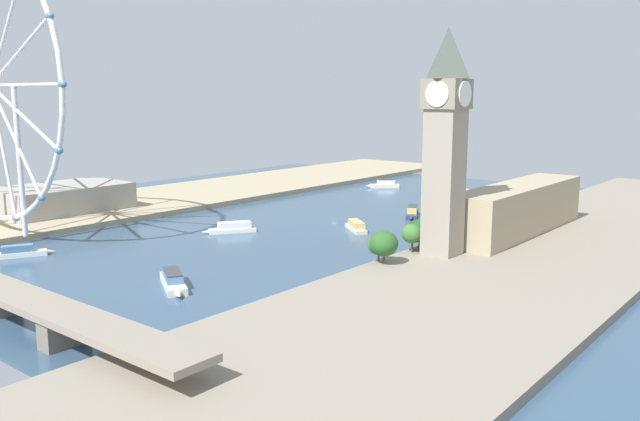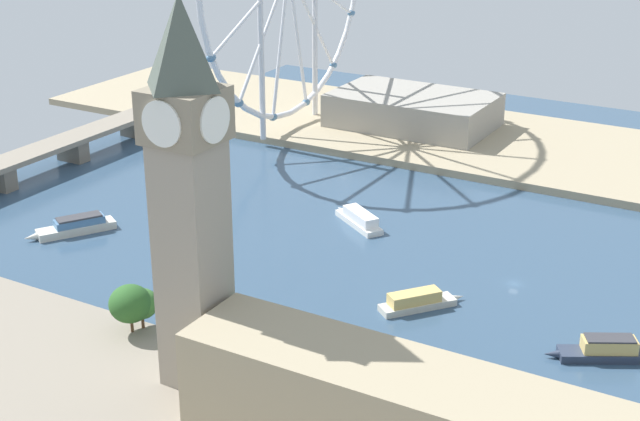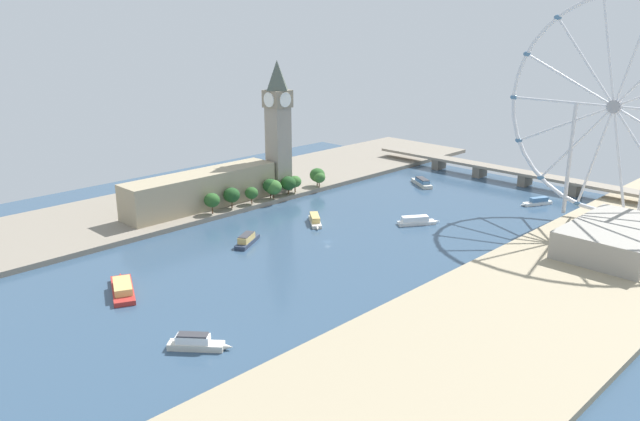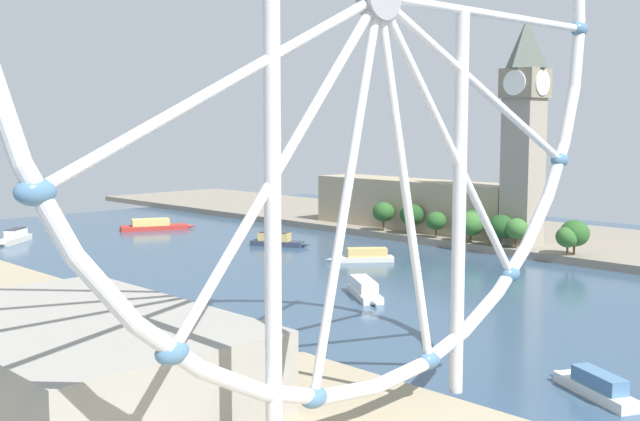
{
  "view_description": "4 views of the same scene",
  "coord_description": "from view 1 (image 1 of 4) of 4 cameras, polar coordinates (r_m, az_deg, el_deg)",
  "views": [
    {
      "loc": [
        -214.68,
        275.82,
        66.28
      ],
      "look_at": [
        -7.81,
        21.48,
        8.33
      ],
      "focal_mm": 36.85,
      "sensor_mm": 36.0,
      "label": 1
    },
    {
      "loc": [
        -238.56,
        -72.64,
        120.11
      ],
      "look_at": [
        -2.0,
        63.81,
        10.78
      ],
      "focal_mm": 52.38,
      "sensor_mm": 36.0,
      "label": 2
    },
    {
      "loc": [
        225.18,
        -234.29,
        118.52
      ],
      "look_at": [
        -9.63,
        3.75,
        15.24
      ],
      "focal_mm": 35.2,
      "sensor_mm": 36.0,
      "label": 3
    },
    {
      "loc": [
        187.45,
        218.34,
        51.23
      ],
      "look_at": [
        -22.04,
        0.35,
        18.09
      ],
      "focal_mm": 45.03,
      "sensor_mm": 36.0,
      "label": 4
    }
  ],
  "objects": [
    {
      "name": "ground_plane",
      "position": [
        355.75,
        1.21,
        -0.72
      ],
      "size": [
        410.88,
        410.88,
        0.0
      ],
      "primitive_type": "plane",
      "color": "#334C66"
    },
    {
      "name": "riverbank_right",
      "position": [
        438.84,
        -11.3,
        1.34
      ],
      "size": [
        90.0,
        520.0,
        3.0
      ],
      "primitive_type": "cube",
      "color": "tan",
      "rests_on": "ground_plane"
    },
    {
      "name": "tour_boat_2",
      "position": [
        365.97,
        8.01,
        -0.13
      ],
      "size": [
        16.13,
        24.66,
        5.93
      ],
      "rotation": [
        0.0,
        0.0,
        2.08
      ],
      "color": "#2D384C",
      "rests_on": "ground_plane"
    },
    {
      "name": "riverside_hall",
      "position": [
        389.35,
        -21.56,
        1.01
      ],
      "size": [
        43.25,
        68.07,
        14.1
      ],
      "primitive_type": "cube",
      "color": "gray",
      "rests_on": "riverbank_right"
    },
    {
      "name": "riverbank_left",
      "position": [
        298.59,
        19.79,
        -3.11
      ],
      "size": [
        90.0,
        520.0,
        3.0
      ],
      "primitive_type": "cube",
      "color": "gray",
      "rests_on": "ground_plane"
    },
    {
      "name": "tour_boat_1",
      "position": [
        323.06,
        -7.6,
        -1.5
      ],
      "size": [
        18.06,
        24.33,
        5.16
      ],
      "rotation": [
        0.0,
        0.0,
        0.98
      ],
      "color": "white",
      "rests_on": "ground_plane"
    },
    {
      "name": "tour_boat_3",
      "position": [
        299.51,
        -24.57,
        -3.29
      ],
      "size": [
        13.48,
        23.05,
        4.96
      ],
      "rotation": [
        0.0,
        0.0,
        4.26
      ],
      "color": "white",
      "rests_on": "ground_plane"
    },
    {
      "name": "tour_boat_4",
      "position": [
        476.77,
        5.6,
        2.28
      ],
      "size": [
        21.33,
        18.93,
        6.07
      ],
      "rotation": [
        0.0,
        0.0,
        0.7
      ],
      "color": "beige",
      "rests_on": "ground_plane"
    },
    {
      "name": "tour_boat_5",
      "position": [
        235.71,
        -12.62,
        -5.99
      ],
      "size": [
        27.53,
        19.18,
        5.51
      ],
      "rotation": [
        0.0,
        0.0,
        2.6
      ],
      "color": "beige",
      "rests_on": "ground_plane"
    },
    {
      "name": "tour_boat_0",
      "position": [
        439.41,
        12.31,
        1.4
      ],
      "size": [
        35.58,
        21.52,
        5.39
      ],
      "rotation": [
        0.0,
        0.0,
        2.7
      ],
      "color": "#B22D28",
      "rests_on": "ground_plane"
    },
    {
      "name": "parliament_block",
      "position": [
        318.08,
        16.8,
        0.16
      ],
      "size": [
        22.0,
        104.44,
        22.28
      ],
      "primitive_type": "cube",
      "color": "tan",
      "rests_on": "riverbank_left"
    },
    {
      "name": "tree_row_embankment",
      "position": [
        284.51,
        10.0,
        -1.33
      ],
      "size": [
        13.69,
        102.74,
        13.39
      ],
      "color": "#513823",
      "rests_on": "riverbank_left"
    },
    {
      "name": "tour_boat_6",
      "position": [
        324.69,
        3.14,
        -1.38
      ],
      "size": [
        22.18,
        18.72,
        5.05
      ],
      "rotation": [
        0.0,
        0.0,
        5.61
      ],
      "color": "beige",
      "rests_on": "ground_plane"
    },
    {
      "name": "clock_tower",
      "position": [
        262.47,
        10.83,
        6.1
      ],
      "size": [
        15.94,
        15.94,
        88.81
      ],
      "color": "gray",
      "rests_on": "riverbank_left"
    }
  ]
}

